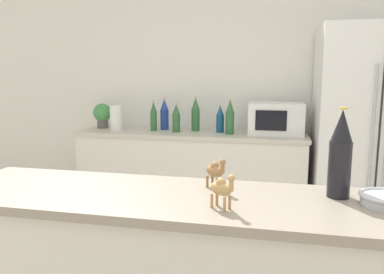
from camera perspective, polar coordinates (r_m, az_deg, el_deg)
name	(u,v)px	position (r m, az deg, el deg)	size (l,w,h in m)	color
wall_back	(240,89)	(3.76, 7.30, 7.32)	(8.00, 0.06, 2.55)	white
back_counter	(192,176)	(3.62, -0.06, -6.02)	(2.12, 0.63, 0.88)	silver
refrigerator	(367,136)	(3.46, 25.13, 0.13)	(0.85, 0.74, 1.80)	white
potted_plant	(102,114)	(3.86, -13.49, 3.40)	(0.18, 0.18, 0.25)	#595451
paper_towel_roll	(116,118)	(3.67, -11.49, 2.87)	(0.11, 0.11, 0.24)	white
microwave	(276,118)	(3.45, 12.68, 2.79)	(0.48, 0.37, 0.28)	white
back_bottle_0	(154,116)	(3.58, -5.87, 3.17)	(0.06, 0.06, 0.29)	#2D6033
back_bottle_1	(176,118)	(3.49, -2.42, 2.89)	(0.07, 0.07, 0.27)	#2D6033
back_bottle_2	(164,115)	(3.65, -4.22, 3.44)	(0.08, 0.08, 0.31)	navy
back_bottle_3	(196,114)	(3.56, 0.55, 3.47)	(0.08, 0.08, 0.33)	#2D6033
back_bottle_4	(231,117)	(3.51, 5.95, 3.02)	(0.06, 0.06, 0.29)	#B2B7BC
back_bottle_5	(230,117)	(3.37, 5.80, 2.99)	(0.08, 0.08, 0.32)	#2D6033
back_bottle_6	(220,119)	(3.47, 4.31, 2.72)	(0.07, 0.07, 0.26)	navy
wine_bottle	(340,155)	(1.51, 21.67, -2.54)	(0.08, 0.08, 0.34)	black
camel_figurine	(216,170)	(1.53, 3.60, -5.08)	(0.10, 0.09, 0.13)	olive
camel_figurine_second	(222,188)	(1.30, 4.57, -7.71)	(0.10, 0.09, 0.13)	tan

